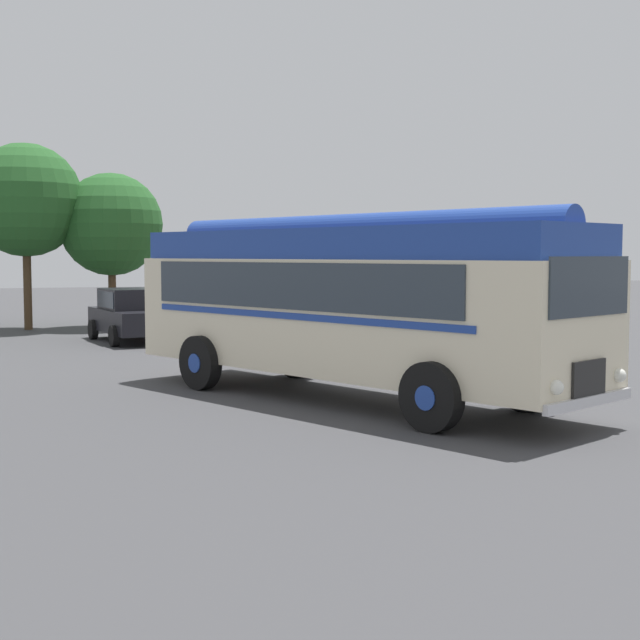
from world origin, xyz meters
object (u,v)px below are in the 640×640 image
at_px(vintage_bus, 348,299).
at_px(car_far_right, 374,309).
at_px(car_near_left, 131,315).
at_px(car_mid_right, 307,312).
at_px(car_mid_left, 221,314).

height_order(vintage_bus, car_far_right, vintage_bus).
relative_size(car_near_left, car_mid_right, 1.02).
bearing_deg(car_mid_left, car_far_right, 6.39).
xyz_separation_m(car_mid_right, car_far_right, (2.73, 0.73, 0.00)).
height_order(vintage_bus, car_near_left, vintage_bus).
bearing_deg(vintage_bus, car_mid_right, 74.37).
bearing_deg(car_mid_right, car_far_right, 15.04).
height_order(vintage_bus, car_mid_right, vintage_bus).
xyz_separation_m(vintage_bus, car_mid_left, (0.51, 12.11, -1.05)).
bearing_deg(car_far_right, vintage_bus, -115.54).
relative_size(vintage_bus, car_near_left, 2.33).
relative_size(car_mid_left, car_far_right, 1.02).
bearing_deg(car_mid_left, vintage_bus, -92.42).
distance_m(car_mid_right, car_far_right, 2.83).
bearing_deg(car_near_left, car_far_right, 0.44).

